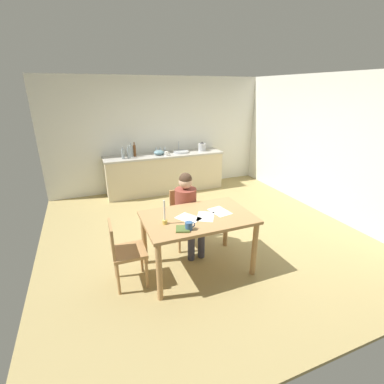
{
  "coord_description": "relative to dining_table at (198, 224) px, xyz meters",
  "views": [
    {
      "loc": [
        -1.73,
        -3.79,
        2.33
      ],
      "look_at": [
        -0.28,
        -0.18,
        0.85
      ],
      "focal_mm": 25.58,
      "sensor_mm": 36.0,
      "label": 1
    }
  ],
  "objects": [
    {
      "name": "stovetop_kettle",
      "position": [
        1.44,
        3.12,
        0.31
      ],
      "size": [
        0.18,
        0.18,
        0.22
      ],
      "color": "#B7BABF",
      "rests_on": "kitchen_counter"
    },
    {
      "name": "bottle_sauce",
      "position": [
        -0.2,
        3.14,
        0.35
      ],
      "size": [
        0.06,
        0.06,
        0.32
      ],
      "color": "#593319",
      "rests_on": "kitchen_counter"
    },
    {
      "name": "kitchen_counter",
      "position": [
        0.48,
        3.12,
        -0.23
      ],
      "size": [
        2.77,
        0.64,
        0.9
      ],
      "color": "beige",
      "rests_on": "ground"
    },
    {
      "name": "bottle_oil",
      "position": [
        -0.47,
        3.03,
        0.32
      ],
      "size": [
        0.07,
        0.07,
        0.25
      ],
      "color": "#8C999E",
      "rests_on": "kitchen_counter"
    },
    {
      "name": "chair_side_empty",
      "position": [
        -0.96,
        0.04,
        -0.2
      ],
      "size": [
        0.41,
        0.41,
        0.86
      ],
      "color": "tan",
      "rests_on": "ground"
    },
    {
      "name": "wine_glass_near_sink",
      "position": [
        0.54,
        3.27,
        0.33
      ],
      "size": [
        0.07,
        0.07,
        0.15
      ],
      "color": "silver",
      "rests_on": "kitchen_counter"
    },
    {
      "name": "paper_envelope",
      "position": [
        0.09,
        -0.05,
        0.11
      ],
      "size": [
        0.33,
        0.36,
        0.0
      ],
      "primitive_type": "cube",
      "rotation": [
        0.0,
        0.0,
        -0.52
      ],
      "color": "white",
      "rests_on": "dining_table"
    },
    {
      "name": "book_magazine",
      "position": [
        -0.3,
        -0.27,
        0.12
      ],
      "size": [
        0.2,
        0.21,
        0.02
      ],
      "primitive_type": "cube",
      "rotation": [
        0.0,
        0.0,
        -0.35
      ],
      "color": "#50672E",
      "rests_on": "dining_table"
    },
    {
      "name": "coffee_mug",
      "position": [
        -0.23,
        -0.29,
        0.16
      ],
      "size": [
        0.12,
        0.09,
        0.1
      ],
      "color": "#33598C",
      "rests_on": "dining_table"
    },
    {
      "name": "ground_plane",
      "position": [
        0.48,
        0.88,
        -0.7
      ],
      "size": [
        5.2,
        5.2,
        0.04
      ],
      "primitive_type": "cube",
      "color": "tan"
    },
    {
      "name": "bottle_vinegar",
      "position": [
        -0.35,
        3.02,
        0.34
      ],
      "size": [
        0.07,
        0.07,
        0.28
      ],
      "color": "#8C999E",
      "rests_on": "kitchen_counter"
    },
    {
      "name": "paper_bill",
      "position": [
        -0.14,
        -0.01,
        0.11
      ],
      "size": [
        0.33,
        0.36,
        0.0
      ],
      "primitive_type": "cube",
      "rotation": [
        0.0,
        0.0,
        0.53
      ],
      "color": "white",
      "rests_on": "dining_table"
    },
    {
      "name": "bottle_wine_red",
      "position": [
        -0.27,
        3.15,
        0.35
      ],
      "size": [
        0.07,
        0.07,
        0.31
      ],
      "color": "#8C999E",
      "rests_on": "kitchen_counter"
    },
    {
      "name": "wall_back",
      "position": [
        0.48,
        3.48,
        0.62
      ],
      "size": [
        5.2,
        0.12,
        2.6
      ],
      "primitive_type": "cube",
      "color": "silver",
      "rests_on": "ground"
    },
    {
      "name": "sink_unit",
      "position": [
        0.89,
        3.12,
        0.24
      ],
      "size": [
        0.36,
        0.36,
        0.24
      ],
      "color": "#B2B7BC",
      "rests_on": "kitchen_counter"
    },
    {
      "name": "wall_right",
      "position": [
        3.08,
        0.88,
        0.62
      ],
      "size": [
        0.12,
        5.2,
        2.6
      ],
      "primitive_type": "cube",
      "color": "silver",
      "rests_on": "ground"
    },
    {
      "name": "chair_at_table",
      "position": [
        0.06,
        0.69,
        -0.19
      ],
      "size": [
        0.42,
        0.42,
        0.88
      ],
      "color": "tan",
      "rests_on": "ground"
    },
    {
      "name": "wine_glass_back_left",
      "position": [
        0.33,
        3.27,
        0.33
      ],
      "size": [
        0.07,
        0.07,
        0.15
      ],
      "color": "silver",
      "rests_on": "kitchen_counter"
    },
    {
      "name": "wine_glass_by_kettle",
      "position": [
        0.43,
        3.27,
        0.33
      ],
      "size": [
        0.07,
        0.07,
        0.15
      ],
      "color": "silver",
      "rests_on": "kitchen_counter"
    },
    {
      "name": "paper_letter",
      "position": [
        0.32,
        0.02,
        0.11
      ],
      "size": [
        0.26,
        0.33,
        0.0
      ],
      "primitive_type": "cube",
      "rotation": [
        0.0,
        0.0,
        0.17
      ],
      "color": "white",
      "rests_on": "dining_table"
    },
    {
      "name": "candlestick",
      "position": [
        -0.45,
        -0.05,
        0.2
      ],
      "size": [
        0.06,
        0.06,
        0.31
      ],
      "color": "gold",
      "rests_on": "dining_table"
    },
    {
      "name": "teacup_on_counter",
      "position": [
        0.49,
        2.97,
        0.26
      ],
      "size": [
        0.12,
        0.08,
        0.09
      ],
      "color": "white",
      "rests_on": "kitchen_counter"
    },
    {
      "name": "mixing_bowl",
      "position": [
        0.35,
        3.09,
        0.27
      ],
      "size": [
        0.24,
        0.24,
        0.11
      ],
      "primitive_type": "ellipsoid",
      "color": "#668C99",
      "rests_on": "kitchen_counter"
    },
    {
      "name": "person_seated",
      "position": [
        0.06,
        0.54,
        -0.0
      ],
      "size": [
        0.33,
        0.6,
        1.19
      ],
      "color": "brown",
      "rests_on": "ground"
    },
    {
      "name": "dining_table",
      "position": [
        0.0,
        0.0,
        0.0
      ],
      "size": [
        1.39,
        0.89,
        0.79
      ],
      "color": "tan",
      "rests_on": "ground"
    }
  ]
}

